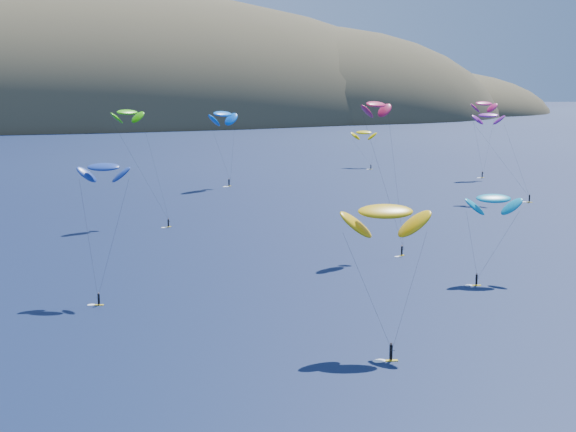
# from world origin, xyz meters

# --- Properties ---
(island) EXTENTS (730.00, 300.00, 210.00)m
(island) POSITION_xyz_m (39.40, 562.36, -10.74)
(island) COLOR #3D3526
(island) RESTS_ON ground
(kitesurfer_2) EXTENTS (10.58, 10.45, 17.88)m
(kitesurfer_2) POSITION_xyz_m (-3.92, 45.67, 15.13)
(kitesurfer_2) COLOR yellow
(kitesurfer_2) RESTS_ON ground
(kitesurfer_3) EXTENTS (10.83, 13.45, 25.06)m
(kitesurfer_3) POSITION_xyz_m (-18.70, 134.45, 22.91)
(kitesurfer_3) COLOR yellow
(kitesurfer_3) RESTS_ON ground
(kitesurfer_4) EXTENTS (11.69, 10.29, 23.11)m
(kitesurfer_4) POSITION_xyz_m (15.05, 182.30, 20.07)
(kitesurfer_4) COLOR yellow
(kitesurfer_4) RESTS_ON ground
(kitesurfer_5) EXTENTS (10.32, 7.47, 14.38)m
(kitesurfer_5) POSITION_xyz_m (25.24, 67.16, 12.06)
(kitesurfer_5) COLOR yellow
(kitesurfer_5) RESTS_ON ground
(kitesurfer_6) EXTENTS (11.54, 13.02, 22.95)m
(kitesurfer_6) POSITION_xyz_m (69.96, 135.40, 20.79)
(kitesurfer_6) COLOR yellow
(kitesurfer_6) RESTS_ON ground
(kitesurfer_8) EXTENTS (9.06, 5.78, 24.78)m
(kitesurfer_8) POSITION_xyz_m (95.35, 175.62, 22.25)
(kitesurfer_8) COLOR yellow
(kitesurfer_8) RESTS_ON ground
(kitesurfer_9) EXTENTS (8.07, 10.68, 27.54)m
(kitesurfer_9) POSITION_xyz_m (17.39, 91.60, 25.42)
(kitesurfer_9) COLOR yellow
(kitesurfer_9) RESTS_ON ground
(kitesurfer_10) EXTENTS (7.68, 10.05, 19.76)m
(kitesurfer_10) POSITION_xyz_m (-30.94, 78.57, 17.76)
(kitesurfer_10) COLOR yellow
(kitesurfer_10) RESTS_ON ground
(kitesurfer_11) EXTENTS (9.13, 13.13, 13.95)m
(kitesurfer_11) POSITION_xyz_m (73.33, 213.50, 11.61)
(kitesurfer_11) COLOR yellow
(kitesurfer_11) RESTS_ON ground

